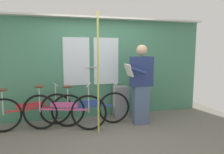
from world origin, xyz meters
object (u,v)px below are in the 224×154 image
at_px(bicycle_near_door, 31,111).
at_px(bicycle_by_pole, 64,111).
at_px(handrail_pole, 98,74).
at_px(passenger_reading_newspaper, 141,83).
at_px(bicycle_leaning_behind, 91,108).
at_px(trash_bin_by_wall, 120,101).

distance_m(bicycle_near_door, bicycle_by_pole, 0.71).
bearing_deg(handrail_pole, bicycle_by_pole, 153.84).
bearing_deg(passenger_reading_newspaper, bicycle_near_door, -7.33).
height_order(bicycle_leaning_behind, passenger_reading_newspaper, passenger_reading_newspaper).
distance_m(bicycle_leaning_behind, passenger_reading_newspaper, 1.19).
xyz_separation_m(bicycle_by_pole, trash_bin_by_wall, (1.34, 0.50, -0.01)).
bearing_deg(bicycle_leaning_behind, passenger_reading_newspaper, -8.80).
bearing_deg(bicycle_near_door, passenger_reading_newspaper, -19.49).
distance_m(bicycle_leaning_behind, handrail_pole, 0.90).
bearing_deg(trash_bin_by_wall, bicycle_leaning_behind, -154.62).
xyz_separation_m(trash_bin_by_wall, handrail_pole, (-0.70, -0.81, 0.78)).
height_order(bicycle_near_door, passenger_reading_newspaper, passenger_reading_newspaper).
height_order(bicycle_near_door, trash_bin_by_wall, bicycle_near_door).
xyz_separation_m(bicycle_near_door, bicycle_by_pole, (0.66, -0.27, 0.02)).
bearing_deg(passenger_reading_newspaper, trash_bin_by_wall, -63.17).
relative_size(bicycle_near_door, passenger_reading_newspaper, 0.97).
relative_size(bicycle_by_pole, passenger_reading_newspaper, 0.96).
relative_size(bicycle_near_door, bicycle_by_pole, 1.01).
bearing_deg(bicycle_near_door, handrail_pole, -35.18).
bearing_deg(bicycle_by_pole, trash_bin_by_wall, 37.42).
bearing_deg(bicycle_by_pole, bicycle_near_door, 174.43).
xyz_separation_m(bicycle_leaning_behind, trash_bin_by_wall, (0.77, 0.36, 0.00)).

